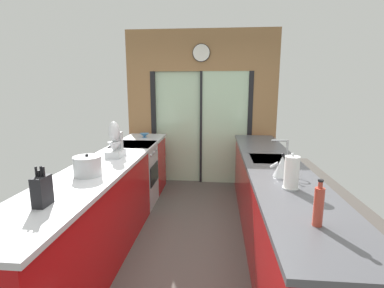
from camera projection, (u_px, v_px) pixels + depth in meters
name	position (u px, v px, depth m)	size (l,w,h in m)	color
ground_plane	(192.00, 228.00, 3.60)	(5.04, 7.60, 0.02)	#4C4742
back_wall_unit	(201.00, 99.00, 5.06)	(2.64, 0.12, 2.70)	olive
left_counter_run	(106.00, 204.00, 3.13)	(0.62, 3.80, 0.92)	#AD0C0F
right_counter_run	(272.00, 204.00, 3.14)	(0.62, 3.80, 0.92)	#AD0C0F
sink_faucet	(284.00, 146.00, 3.25)	(0.19, 0.02, 0.22)	#B7BABC
oven_range	(135.00, 175.00, 4.22)	(0.60, 0.60, 0.92)	#B7BABC
mixing_bowl	(144.00, 135.00, 4.67)	(0.16, 0.16, 0.07)	teal
knife_block	(42.00, 191.00, 1.95)	(0.08, 0.14, 0.28)	black
stand_mixer	(115.00, 143.00, 3.34)	(0.17, 0.27, 0.42)	#B7BABC
stock_pot	(88.00, 166.00, 2.63)	(0.26, 0.26, 0.21)	#B7BABC
kettle	(283.00, 166.00, 2.61)	(0.25, 0.16, 0.22)	#B7BABC
soap_bottle	(319.00, 206.00, 1.66)	(0.06, 0.06, 0.28)	#B23D2D
paper_towel_roll	(292.00, 173.00, 2.28)	(0.13, 0.13, 0.30)	#B7BABC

